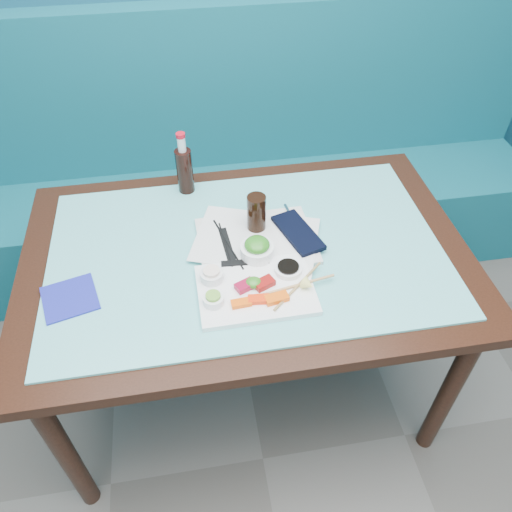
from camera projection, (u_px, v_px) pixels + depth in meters
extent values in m
cube|color=#105C69|center=(224.00, 221.00, 2.48)|extent=(3.00, 0.55, 0.45)
cube|color=#105C69|center=(214.00, 112.00, 2.30)|extent=(3.00, 0.12, 0.95)
cube|color=black|center=(247.00, 256.00, 1.58)|extent=(1.40, 0.90, 0.04)
cylinder|color=black|center=(65.00, 452.00, 1.51)|extent=(0.06, 0.06, 0.71)
cylinder|color=black|center=(449.00, 392.00, 1.66)|extent=(0.06, 0.06, 0.71)
cylinder|color=black|center=(84.00, 277.00, 2.03)|extent=(0.06, 0.06, 0.71)
cylinder|color=black|center=(375.00, 242.00, 2.18)|extent=(0.06, 0.06, 0.71)
cube|color=#60C0C0|center=(246.00, 251.00, 1.56)|extent=(1.22, 0.76, 0.01)
cube|color=white|center=(256.00, 290.00, 1.43)|extent=(0.33, 0.24, 0.02)
cube|color=#FF580A|center=(241.00, 303.00, 1.38)|extent=(0.06, 0.03, 0.01)
cube|color=#FF330A|center=(259.00, 299.00, 1.39)|extent=(0.06, 0.03, 0.01)
cube|color=#FF5B0A|center=(277.00, 298.00, 1.39)|extent=(0.07, 0.04, 0.02)
cube|color=maroon|center=(245.00, 286.00, 1.42)|extent=(0.06, 0.05, 0.02)
cube|color=maroon|center=(264.00, 283.00, 1.43)|extent=(0.07, 0.06, 0.02)
ellipsoid|color=#2E7A1C|center=(254.00, 282.00, 1.42)|extent=(0.06, 0.06, 0.03)
cylinder|color=white|center=(213.00, 300.00, 1.38)|extent=(0.07, 0.07, 0.02)
cylinder|color=#6CAC37|center=(213.00, 296.00, 1.37)|extent=(0.05, 0.05, 0.01)
cylinder|color=white|center=(212.00, 276.00, 1.44)|extent=(0.07, 0.07, 0.03)
cylinder|color=#F5DDC9|center=(211.00, 271.00, 1.43)|extent=(0.05, 0.05, 0.01)
cylinder|color=white|center=(288.00, 269.00, 1.47)|extent=(0.10, 0.10, 0.02)
cylinder|color=black|center=(288.00, 266.00, 1.46)|extent=(0.07, 0.07, 0.01)
cone|color=#FFF378|center=(308.00, 285.00, 1.41)|extent=(0.05, 0.05, 0.04)
cube|color=black|center=(245.00, 262.00, 1.50)|extent=(0.15, 0.03, 0.00)
cylinder|color=tan|center=(295.00, 286.00, 1.43)|extent=(0.25, 0.05, 0.01)
cylinder|color=#987847|center=(298.00, 286.00, 1.43)|extent=(0.18, 0.16, 0.01)
cube|color=silver|center=(256.00, 241.00, 1.58)|extent=(0.37, 0.28, 0.01)
cube|color=silver|center=(256.00, 239.00, 1.58)|extent=(0.45, 0.38, 0.00)
cylinder|color=white|center=(257.00, 251.00, 1.51)|extent=(0.13, 0.13, 0.04)
ellipsoid|color=#29761B|center=(257.00, 245.00, 1.49)|extent=(0.08, 0.08, 0.04)
cylinder|color=black|center=(256.00, 213.00, 1.57)|extent=(0.08, 0.08, 0.12)
cube|color=black|center=(298.00, 233.00, 1.59)|extent=(0.14, 0.22, 0.02)
cylinder|color=silver|center=(289.00, 213.00, 1.66)|extent=(0.02, 0.09, 0.01)
cylinder|color=black|center=(225.00, 244.00, 1.56)|extent=(0.02, 0.20, 0.01)
cylinder|color=black|center=(228.00, 244.00, 1.56)|extent=(0.07, 0.24, 0.01)
cube|color=black|center=(227.00, 244.00, 1.56)|extent=(0.04, 0.15, 0.00)
cylinder|color=black|center=(185.00, 171.00, 1.73)|extent=(0.07, 0.07, 0.16)
cylinder|color=white|center=(182.00, 144.00, 1.65)|extent=(0.04, 0.04, 0.05)
cylinder|color=red|center=(180.00, 135.00, 1.63)|extent=(0.04, 0.04, 0.01)
cube|color=navy|center=(70.00, 298.00, 1.42)|extent=(0.18, 0.18, 0.01)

